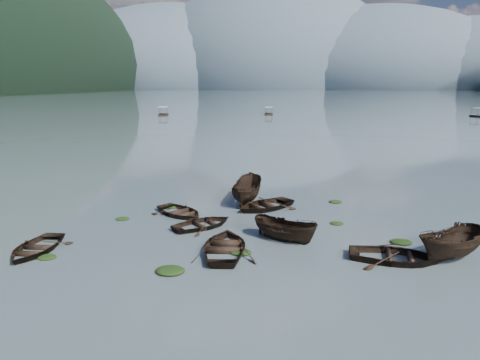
# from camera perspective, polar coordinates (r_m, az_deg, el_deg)

# --- Properties ---
(ground_plane) EXTENTS (2400.00, 2400.00, 0.00)m
(ground_plane) POSITION_cam_1_polar(r_m,az_deg,el_deg) (18.55, -5.34, -14.20)
(ground_plane) COLOR #4A595D
(haze_mtn_a) EXTENTS (520.00, 520.00, 280.00)m
(haze_mtn_a) POSITION_cam_1_polar(r_m,az_deg,el_deg) (953.39, -8.24, 12.00)
(haze_mtn_a) COLOR #475666
(haze_mtn_a) RESTS_ON ground
(haze_mtn_b) EXTENTS (520.00, 520.00, 340.00)m
(haze_mtn_b) POSITION_cam_1_polar(r_m,az_deg,el_deg) (918.35, 4.11, 12.08)
(haze_mtn_b) COLOR #475666
(haze_mtn_b) RESTS_ON ground
(haze_mtn_c) EXTENTS (520.00, 520.00, 260.00)m
(haze_mtn_c) POSITION_cam_1_polar(r_m,az_deg,el_deg) (926.17, 16.81, 11.59)
(haze_mtn_c) COLOR #475666
(haze_mtn_c) RESTS_ON ground
(haze_mtn_d) EXTENTS (520.00, 520.00, 220.00)m
(haze_mtn_d) POSITION_cam_1_polar(r_m,az_deg,el_deg) (969.11, 27.57, 10.74)
(haze_mtn_d) COLOR #475666
(haze_mtn_d) RESTS_ON ground
(rowboat_0) EXTENTS (2.93, 4.02, 0.82)m
(rowboat_0) POSITION_cam_1_polar(r_m,az_deg,el_deg) (24.52, -25.58, -8.59)
(rowboat_0) COLOR black
(rowboat_0) RESTS_ON ground
(rowboat_1) EXTENTS (4.63, 4.59, 0.79)m
(rowboat_1) POSITION_cam_1_polar(r_m,az_deg,el_deg) (25.90, -4.94, -6.24)
(rowboat_1) COLOR black
(rowboat_1) RESTS_ON ground
(rowboat_2) EXTENTS (4.11, 3.08, 1.50)m
(rowboat_2) POSITION_cam_1_polar(r_m,az_deg,el_deg) (23.84, 5.99, -7.96)
(rowboat_2) COLOR black
(rowboat_2) RESTS_ON ground
(rowboat_3) EXTENTS (3.75, 4.91, 0.95)m
(rowboat_3) POSITION_cam_1_polar(r_m,az_deg,el_deg) (22.19, -1.93, -9.50)
(rowboat_3) COLOR black
(rowboat_3) RESTS_ON ground
(rowboat_4) EXTENTS (4.69, 3.59, 0.90)m
(rowboat_4) POSITION_cam_1_polar(r_m,az_deg,el_deg) (22.37, 19.96, -10.11)
(rowboat_4) COLOR black
(rowboat_4) RESTS_ON ground
(rowboat_5) EXTENTS (4.62, 4.27, 1.77)m
(rowboat_5) POSITION_cam_1_polar(r_m,az_deg,el_deg) (23.71, 26.31, -9.38)
(rowboat_5) COLOR black
(rowboat_5) RESTS_ON ground
(rowboat_6) EXTENTS (4.87, 4.70, 0.82)m
(rowboat_6) POSITION_cam_1_polar(r_m,az_deg,el_deg) (28.38, -8.01, -4.62)
(rowboat_6) COLOR black
(rowboat_6) RESTS_ON ground
(rowboat_7) EXTENTS (5.37, 5.39, 0.92)m
(rowboat_7) POSITION_cam_1_polar(r_m,az_deg,el_deg) (29.55, 3.33, -3.82)
(rowboat_7) COLOR black
(rowboat_7) RESTS_ON ground
(rowboat_8) EXTENTS (2.17, 5.09, 1.93)m
(rowboat_8) POSITION_cam_1_polar(r_m,az_deg,el_deg) (31.24, 0.86, -2.89)
(rowboat_8) COLOR black
(rowboat_8) RESTS_ON ground
(weed_clump_0) EXTENTS (0.94, 0.77, 0.20)m
(weed_clump_0) POSITION_cam_1_polar(r_m,az_deg,el_deg) (23.41, -24.34, -9.46)
(weed_clump_0) COLOR black
(weed_clump_0) RESTS_ON ground
(weed_clump_1) EXTENTS (1.10, 0.88, 0.24)m
(weed_clump_1) POSITION_cam_1_polar(r_m,az_deg,el_deg) (21.94, 0.10, -9.76)
(weed_clump_1) COLOR black
(weed_clump_1) RESTS_ON ground
(weed_clump_2) EXTENTS (1.36, 1.09, 0.29)m
(weed_clump_2) POSITION_cam_1_polar(r_m,az_deg,el_deg) (20.15, -9.29, -12.05)
(weed_clump_2) COLOR black
(weed_clump_2) RESTS_ON ground
(weed_clump_3) EXTENTS (0.83, 0.70, 0.18)m
(weed_clump_3) POSITION_cam_1_polar(r_m,az_deg,el_deg) (26.98, 12.76, -5.74)
(weed_clump_3) COLOR black
(weed_clump_3) RESTS_ON ground
(weed_clump_4) EXTENTS (1.16, 0.92, 0.24)m
(weed_clump_4) POSITION_cam_1_polar(r_m,az_deg,el_deg) (24.85, 20.67, -7.87)
(weed_clump_4) COLOR black
(weed_clump_4) RESTS_ON ground
(weed_clump_5) EXTENTS (0.90, 0.73, 0.19)m
(weed_clump_5) POSITION_cam_1_polar(r_m,az_deg,el_deg) (28.18, -15.40, -5.09)
(weed_clump_5) COLOR black
(weed_clump_5) RESTS_ON ground
(weed_clump_6) EXTENTS (0.99, 0.83, 0.21)m
(weed_clump_6) POSITION_cam_1_polar(r_m,az_deg,el_deg) (30.14, -8.96, -3.62)
(weed_clump_6) COLOR black
(weed_clump_6) RESTS_ON ground
(weed_clump_7) EXTENTS (0.97, 0.77, 0.21)m
(weed_clump_7) POSITION_cam_1_polar(r_m,az_deg,el_deg) (31.77, 12.61, -2.93)
(weed_clump_7) COLOR black
(weed_clump_7) RESTS_ON ground
(pontoon_left) EXTENTS (3.57, 6.13, 2.21)m
(pontoon_left) POSITION_cam_1_polar(r_m,az_deg,el_deg) (122.13, -10.19, 8.51)
(pontoon_left) COLOR black
(pontoon_left) RESTS_ON ground
(pontoon_centre) EXTENTS (2.19, 5.21, 1.99)m
(pontoon_centre) POSITION_cam_1_polar(r_m,az_deg,el_deg) (123.31, 3.86, 8.72)
(pontoon_centre) COLOR black
(pontoon_centre) RESTS_ON ground
(pontoon_right) EXTENTS (3.50, 6.06, 2.18)m
(pontoon_right) POSITION_cam_1_polar(r_m,az_deg,el_deg) (129.72, 29.33, 7.34)
(pontoon_right) COLOR black
(pontoon_right) RESTS_ON ground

